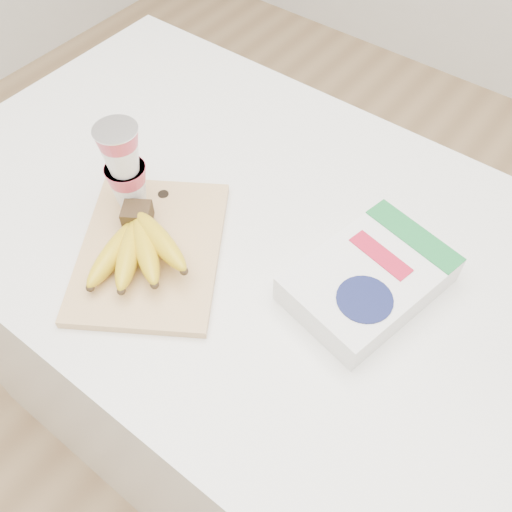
# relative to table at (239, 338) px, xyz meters

# --- Properties ---
(table) EXTENTS (1.21, 0.80, 0.91)m
(table) POSITION_rel_table_xyz_m (0.00, 0.00, 0.00)
(table) COLOR white
(table) RESTS_ON ground
(cutting_board) EXTENTS (0.37, 0.40, 0.02)m
(cutting_board) POSITION_rel_table_xyz_m (-0.06, -0.16, 0.46)
(cutting_board) COLOR #EAAF80
(cutting_board) RESTS_ON table
(bananas) EXTENTS (0.19, 0.19, 0.07)m
(bananas) POSITION_rel_table_xyz_m (-0.06, -0.18, 0.50)
(bananas) COLOR #382816
(bananas) RESTS_ON cutting_board
(yogurt_stack) EXTENTS (0.08, 0.08, 0.17)m
(yogurt_stack) POSITION_rel_table_xyz_m (-0.15, -0.10, 0.56)
(yogurt_stack) COLOR white
(yogurt_stack) RESTS_ON cutting_board
(cereal_box) EXTENTS (0.22, 0.29, 0.06)m
(cereal_box) POSITION_rel_table_xyz_m (0.28, 0.00, 0.48)
(cereal_box) COLOR white
(cereal_box) RESTS_ON table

